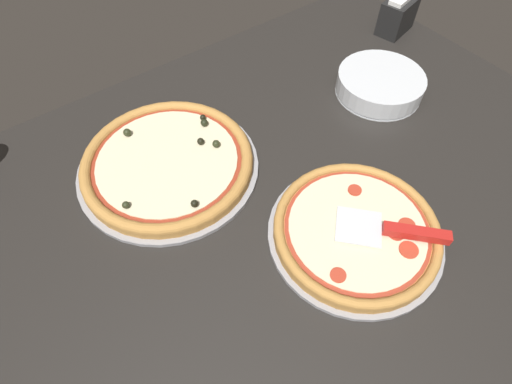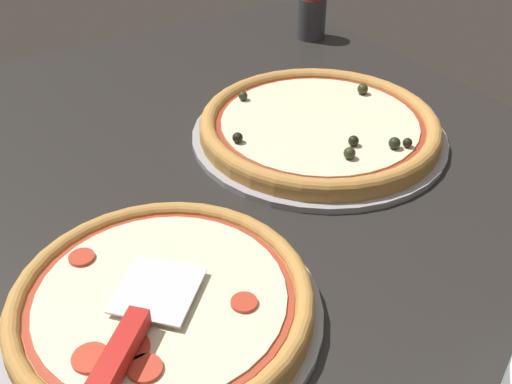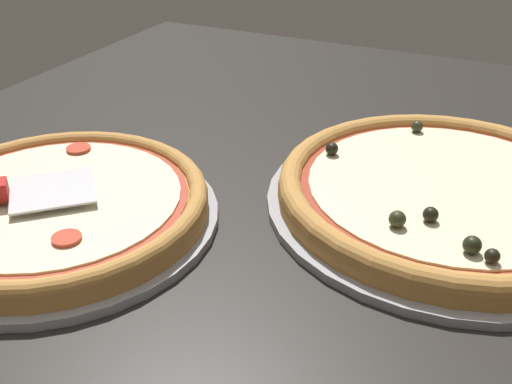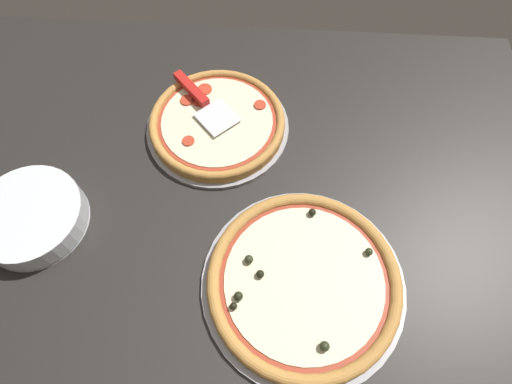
{
  "view_description": "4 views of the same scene",
  "coord_description": "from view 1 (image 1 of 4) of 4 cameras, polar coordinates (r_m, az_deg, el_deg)",
  "views": [
    {
      "loc": [
        -36.83,
        -38.97,
        70.95
      ],
      "look_at": [
        -7.15,
        1.15,
        3.0
      ],
      "focal_mm": 28.0,
      "sensor_mm": 36.0,
      "label": 1
    },
    {
      "loc": [
        47.66,
        -34.15,
        49.94
      ],
      "look_at": [
        -7.15,
        1.15,
        3.0
      ],
      "focal_mm": 42.0,
      "sensor_mm": 36.0,
      "label": 2
    },
    {
      "loc": [
        44.91,
        25.81,
        36.33
      ],
      "look_at": [
        -7.15,
        1.15,
        3.0
      ],
      "focal_mm": 42.0,
      "sensor_mm": 36.0,
      "label": 3
    },
    {
      "loc": [
        -9.89,
        42.79,
        80.38
      ],
      "look_at": [
        -7.15,
        1.15,
        3.0
      ],
      "focal_mm": 28.0,
      "sensor_mm": 36.0,
      "label": 4
    }
  ],
  "objects": [
    {
      "name": "ground_plane",
      "position": [
        0.9,
        4.08,
        -0.1
      ],
      "size": [
        152.92,
        111.2,
        3.6
      ],
      "primitive_type": "cube",
      "color": "black"
    },
    {
      "name": "pizza_pan_front",
      "position": [
        0.84,
        13.88,
        -5.94
      ],
      "size": [
        35.33,
        35.33,
        1.0
      ],
      "primitive_type": "cylinder",
      "color": "#939399",
      "rests_on": "ground_plane"
    },
    {
      "name": "pizza_front",
      "position": [
        0.82,
        14.17,
        -5.22
      ],
      "size": [
        33.21,
        33.21,
        2.97
      ],
      "color": "#B77F3D",
      "rests_on": "pizza_pan_front"
    },
    {
      "name": "pizza_pan_back",
      "position": [
        0.94,
        -12.33,
        3.49
      ],
      "size": [
        41.2,
        41.2,
        1.0
      ],
      "primitive_type": "cylinder",
      "color": "#939399",
      "rests_on": "ground_plane"
    },
    {
      "name": "pizza_back",
      "position": [
        0.93,
        -12.53,
        4.26
      ],
      "size": [
        38.72,
        38.72,
        3.95
      ],
      "color": "#B77F3D",
      "rests_on": "pizza_pan_back"
    },
    {
      "name": "serving_spatula",
      "position": [
        0.82,
        20.19,
        -5.31
      ],
      "size": [
        18.45,
        19.29,
        2.0
      ],
      "color": "silver",
      "rests_on": "pizza_front"
    },
    {
      "name": "plate_stack",
      "position": [
        1.14,
        17.27,
        14.49
      ],
      "size": [
        22.71,
        22.71,
        5.6
      ],
      "color": "silver",
      "rests_on": "ground_plane"
    },
    {
      "name": "napkin_holder",
      "position": [
        1.39,
        19.58,
        22.73
      ],
      "size": [
        13.09,
        9.73,
        11.11
      ],
      "color": "black",
      "rests_on": "ground_plane"
    }
  ]
}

